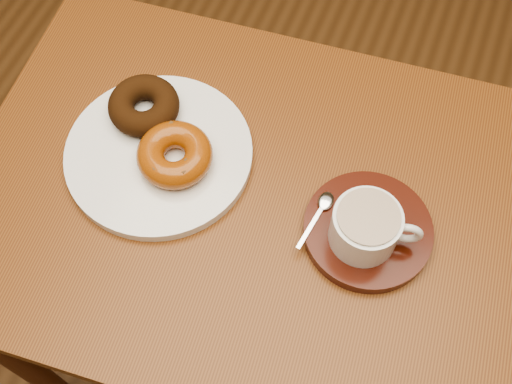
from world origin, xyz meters
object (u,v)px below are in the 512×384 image
(cafe_table, at_px, (244,229))
(saucer, at_px, (367,230))
(donut_plate, at_px, (159,154))
(coffee_cup, at_px, (367,227))

(cafe_table, height_order, saucer, saucer)
(donut_plate, relative_size, saucer, 1.55)
(cafe_table, xyz_separation_m, coffee_cup, (0.17, -0.01, 0.16))
(cafe_table, xyz_separation_m, donut_plate, (-0.13, 0.01, 0.12))
(cafe_table, distance_m, donut_plate, 0.18)
(donut_plate, bearing_deg, cafe_table, -5.85)
(cafe_table, xyz_separation_m, saucer, (0.17, 0.01, 0.12))
(cafe_table, bearing_deg, saucer, -2.64)
(saucer, bearing_deg, cafe_table, -178.28)
(donut_plate, xyz_separation_m, saucer, (0.30, -0.01, 0.00))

